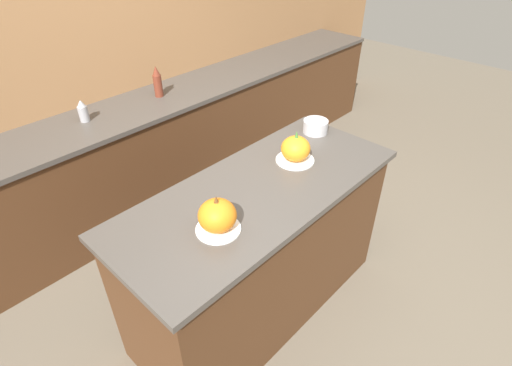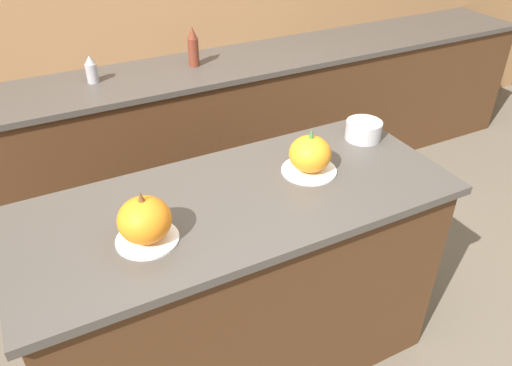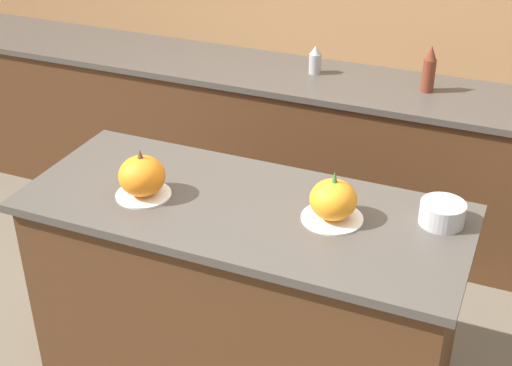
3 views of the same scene
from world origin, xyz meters
name	(u,v)px [view 3 (image 3 of 3)]	position (x,y,z in m)	size (l,w,h in m)	color
wall_back	(371,5)	(0.00, 1.78, 1.25)	(8.00, 0.06, 2.50)	#9E7047
kitchen_island	(244,304)	(0.00, 0.00, 0.48)	(1.70, 0.71, 0.95)	#4C2D19
back_counter	(345,157)	(0.00, 1.45, 0.46)	(6.00, 0.60, 0.92)	#4C2D19
pumpkin_cake_left	(142,177)	(-0.38, -0.08, 1.03)	(0.21, 0.21, 0.20)	white
pumpkin_cake_right	(333,201)	(0.34, 0.04, 1.03)	(0.23, 0.23, 0.20)	white
bottle_tall	(429,70)	(0.40, 1.48, 1.03)	(0.07, 0.07, 0.25)	maroon
bottle_short	(315,60)	(-0.22, 1.50, 0.99)	(0.07, 0.07, 0.16)	#99999E
mixing_bowl	(442,213)	(0.71, 0.16, 0.99)	(0.16, 0.16, 0.08)	#ADADB2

